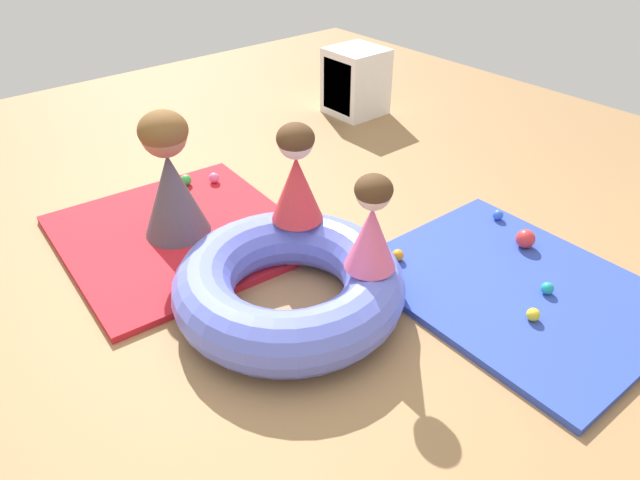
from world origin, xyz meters
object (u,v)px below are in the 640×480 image
adult_seated (170,177)px  play_ball_yellow (533,315)px  play_ball_green (186,180)px  play_ball_teal (547,288)px  play_ball_orange (398,255)px  play_ball_pink (214,178)px  child_in_pink (372,224)px  storage_cube (354,82)px  play_ball_blue (498,215)px  child_in_red (296,174)px  inflatable_cushion (289,285)px  play_ball_red (525,239)px

adult_seated → play_ball_yellow: (1.82, 0.92, -0.33)m
play_ball_green → play_ball_teal: (2.24, 0.83, -0.01)m
play_ball_orange → play_ball_pink: bearing=-168.6°
play_ball_yellow → play_ball_orange: same height
adult_seated → play_ball_teal: adult_seated is taller
child_in_pink → storage_cube: (-2.05, 1.80, -0.25)m
play_ball_blue → play_ball_green: play_ball_green is taller
play_ball_blue → child_in_red: bearing=-111.4°
adult_seated → storage_cube: (-0.81, 2.17, -0.13)m
child_in_pink → play_ball_orange: size_ratio=7.23×
child_in_red → play_ball_blue: size_ratio=8.35×
child_in_red → play_ball_green: child_in_red is taller
child_in_red → play_ball_blue: child_in_red is taller
child_in_pink → play_ball_yellow: 0.92m
play_ball_blue → play_ball_green: 2.06m
adult_seated → play_ball_orange: bearing=-83.0°
play_ball_yellow → child_in_pink: bearing=-136.3°
play_ball_pink → storage_cube: size_ratio=0.13×
inflatable_cushion → play_ball_yellow: bearing=43.5°
inflatable_cushion → adult_seated: bearing=-173.7°
play_ball_orange → storage_cube: (-1.86, 1.38, 0.21)m
child_in_red → play_ball_red: bearing=-46.4°
play_ball_blue → play_ball_orange: 0.79m
play_ball_green → play_ball_orange: bearing=16.6°
child_in_pink → play_ball_blue: 1.29m
inflatable_cushion → storage_cube: (-1.76, 2.06, 0.13)m
play_ball_orange → inflatable_cushion: bearing=-98.0°
child_in_red → play_ball_green: bearing=81.3°
child_in_pink → storage_cube: size_ratio=0.85×
play_ball_orange → storage_cube: storage_cube is taller
inflatable_cushion → play_ball_blue: size_ratio=17.91×
play_ball_red → play_ball_orange: play_ball_red is taller
storage_cube → play_ball_teal: bearing=-21.5°
inflatable_cushion → play_ball_orange: 0.69m
play_ball_yellow → play_ball_blue: bearing=135.9°
child_in_pink → inflatable_cushion: bearing=-2.2°
play_ball_blue → play_ball_teal: same height
play_ball_yellow → child_in_red: bearing=-154.5°
storage_cube → play_ball_red: bearing=-18.0°
play_ball_pink → play_ball_red: bearing=27.4°
inflatable_cushion → play_ball_orange: inflatable_cushion is taller
child_in_red → child_in_pink: bearing=-102.1°
adult_seated → child_in_pink: bearing=-103.3°
child_in_red → play_ball_pink: bearing=72.7°
inflatable_cushion → play_ball_yellow: 1.19m
inflatable_cushion → play_ball_teal: 1.32m
child_in_red → play_ball_teal: size_ratio=8.30×
storage_cube → play_ball_orange: bearing=-36.6°
play_ball_green → storage_cube: 1.88m
play_ball_orange → play_ball_pink: size_ratio=0.93×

